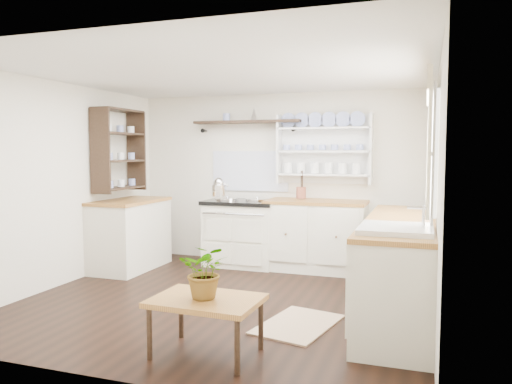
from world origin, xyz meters
TOP-DOWN VIEW (x-y plane):
  - floor at (0.00, 0.00)m, footprint 4.00×3.80m
  - wall_back at (0.00, 1.90)m, footprint 4.00×0.02m
  - wall_right at (2.00, 0.00)m, footprint 0.02×3.80m
  - wall_left at (-2.00, 0.00)m, footprint 0.02×3.80m
  - ceiling at (0.00, 0.00)m, footprint 4.00×3.80m
  - window at (1.95, 0.15)m, footprint 0.08×1.55m
  - aga_cooker at (-0.40, 1.57)m, footprint 0.97×0.68m
  - back_cabinets at (0.60, 1.60)m, footprint 1.27×0.63m
  - right_cabinets at (1.70, 0.10)m, footprint 0.62×2.43m
  - belfast_sink at (1.70, -0.65)m, footprint 0.55×0.60m
  - left_cabinets at (-1.70, 0.90)m, footprint 0.62×1.13m
  - plate_rack at (0.65, 1.86)m, footprint 1.20×0.22m
  - high_shelf at (-0.40, 1.78)m, footprint 1.50×0.29m
  - left_shelving at (-1.84, 0.90)m, footprint 0.28×0.80m
  - kettle at (-0.68, 1.45)m, footprint 0.19×0.19m
  - utensil_crock at (0.38, 1.68)m, footprint 0.13×0.13m
  - center_table at (0.39, -1.31)m, footprint 0.81×0.59m
  - potted_plant at (0.39, -1.31)m, footprint 0.41×0.37m
  - floor_rug at (0.88, -0.48)m, footprint 0.71×0.95m

SIDE VIEW (x-z plane):
  - floor at x=0.00m, z-range -0.01..0.01m
  - floor_rug at x=0.88m, z-range 0.00..0.02m
  - center_table at x=0.39m, z-range 0.17..0.60m
  - aga_cooker at x=-0.40m, z-range -0.01..0.89m
  - right_cabinets at x=1.70m, z-range 0.01..0.91m
  - left_cabinets at x=-1.70m, z-range 0.01..0.91m
  - back_cabinets at x=0.60m, z-range 0.01..0.91m
  - potted_plant at x=0.39m, z-range 0.43..0.84m
  - belfast_sink at x=1.70m, z-range 0.58..1.03m
  - utensil_crock at x=0.38m, z-range 0.91..1.06m
  - kettle at x=-0.68m, z-range 0.93..1.17m
  - wall_back at x=0.00m, z-range 0.00..2.30m
  - wall_right at x=2.00m, z-range 0.00..2.30m
  - wall_left at x=-2.00m, z-range 0.00..2.30m
  - left_shelving at x=-1.84m, z-range 1.02..2.08m
  - plate_rack at x=0.65m, z-range 1.11..2.01m
  - window at x=1.95m, z-range 0.95..2.17m
  - high_shelf at x=-0.40m, z-range 1.83..1.99m
  - ceiling at x=0.00m, z-range 2.29..2.30m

